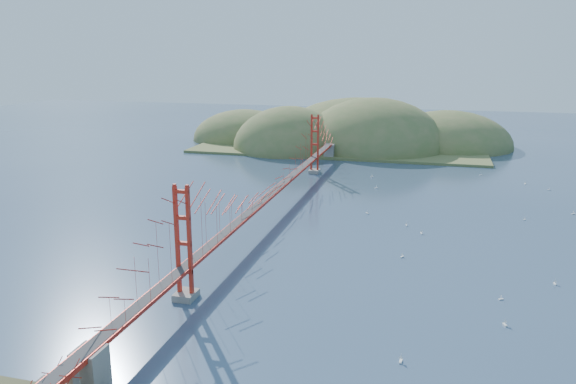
# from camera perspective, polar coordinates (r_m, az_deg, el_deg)

# --- Properties ---
(ground) EXTENTS (320.00, 320.00, 0.00)m
(ground) POSITION_cam_1_polar(r_m,az_deg,el_deg) (84.03, -1.67, -2.33)
(ground) COLOR #324764
(ground) RESTS_ON ground
(bridge) EXTENTS (2.20, 94.40, 12.00)m
(bridge) POSITION_cam_1_polar(r_m,az_deg,el_deg) (82.46, -1.66, 2.38)
(bridge) COLOR gray
(bridge) RESTS_ON ground
(far_headlands) EXTENTS (84.00, 58.00, 25.00)m
(far_headlands) POSITION_cam_1_polar(r_m,az_deg,el_deg) (149.08, 6.70, 4.96)
(far_headlands) COLOR olive
(far_headlands) RESTS_ON ground
(sailboat_12) EXTENTS (0.59, 0.56, 0.67)m
(sailboat_12) POSITION_cam_1_polar(r_m,az_deg,el_deg) (101.04, 8.97, 0.46)
(sailboat_12) COLOR white
(sailboat_12) RESTS_ON ground
(sailboat_17) EXTENTS (0.55, 0.50, 0.62)m
(sailboat_17) POSITION_cam_1_polar(r_m,az_deg,el_deg) (108.66, 25.00, 0.25)
(sailboat_17) COLOR white
(sailboat_17) RESTS_ON ground
(sailboat_7) EXTENTS (0.55, 0.45, 0.64)m
(sailboat_7) POSITION_cam_1_polar(r_m,az_deg,el_deg) (116.33, 19.00, 1.68)
(sailboat_7) COLOR white
(sailboat_7) RESTS_ON ground
(sailboat_6) EXTENTS (0.63, 0.64, 0.72)m
(sailboat_6) POSITION_cam_1_polar(r_m,az_deg,el_deg) (55.29, 21.18, -12.38)
(sailboat_6) COLOR white
(sailboat_6) RESTS_ON ground
(sailboat_15) EXTENTS (0.52, 0.59, 0.67)m
(sailboat_15) POSITION_cam_1_polar(r_m,az_deg,el_deg) (111.76, 22.96, 0.83)
(sailboat_15) COLOR white
(sailboat_15) RESTS_ON ground
(sailboat_13) EXTENTS (0.56, 0.56, 0.61)m
(sailboat_13) POSITION_cam_1_polar(r_m,az_deg,el_deg) (60.31, 20.82, -10.07)
(sailboat_13) COLOR white
(sailboat_13) RESTS_ON ground
(sailboat_9) EXTENTS (0.57, 0.57, 0.59)m
(sailboat_9) POSITION_cam_1_polar(r_m,az_deg,el_deg) (88.38, 22.91, -2.55)
(sailboat_9) COLOR white
(sailboat_9) RESTS_ON ground
(sailboat_0) EXTENTS (0.46, 0.52, 0.59)m
(sailboat_0) POSITION_cam_1_polar(r_m,az_deg,el_deg) (80.59, 11.95, -3.27)
(sailboat_0) COLOR white
(sailboat_0) RESTS_ON ground
(sailboat_14) EXTENTS (0.61, 0.61, 0.67)m
(sailboat_14) POSITION_cam_1_polar(r_m,az_deg,el_deg) (68.63, 11.52, -6.39)
(sailboat_14) COLOR white
(sailboat_14) RESTS_ON ground
(sailboat_10) EXTENTS (0.53, 0.63, 0.73)m
(sailboat_10) POSITION_cam_1_polar(r_m,az_deg,el_deg) (47.28, 11.38, -16.41)
(sailboat_10) COLOR white
(sailboat_10) RESTS_ON ground
(sailboat_16) EXTENTS (0.58, 0.58, 0.61)m
(sailboat_16) POSITION_cam_1_polar(r_m,az_deg,el_deg) (85.40, 8.04, -2.09)
(sailboat_16) COLOR white
(sailboat_16) RESTS_ON ground
(sailboat_1) EXTENTS (0.60, 0.60, 0.65)m
(sailboat_1) POSITION_cam_1_polar(r_m,az_deg,el_deg) (77.57, 13.40, -4.05)
(sailboat_1) COLOR white
(sailboat_1) RESTS_ON ground
(sailboat_8) EXTENTS (0.62, 0.62, 0.68)m
(sailboat_8) POSITION_cam_1_polar(r_m,az_deg,el_deg) (94.44, 27.01, -1.95)
(sailboat_8) COLOR white
(sailboat_8) RESTS_ON ground
(sailboat_3) EXTENTS (0.60, 0.60, 0.64)m
(sailboat_3) POSITION_cam_1_polar(r_m,az_deg,el_deg) (109.58, 8.51, 1.57)
(sailboat_3) COLOR white
(sailboat_3) RESTS_ON ground
(sailboat_5) EXTENTS (0.53, 0.57, 0.65)m
(sailboat_5) POSITION_cam_1_polar(r_m,az_deg,el_deg) (66.20, 25.49, -8.35)
(sailboat_5) COLOR white
(sailboat_5) RESTS_ON ground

